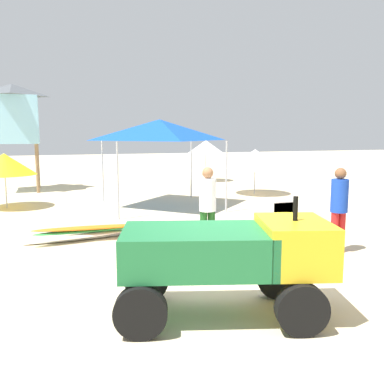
{
  "coord_description": "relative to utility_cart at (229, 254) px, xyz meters",
  "views": [
    {
      "loc": [
        -2.52,
        -5.59,
        2.26
      ],
      "look_at": [
        0.18,
        2.25,
        1.1
      ],
      "focal_mm": 39.64,
      "sensor_mm": 36.0,
      "label": 1
    }
  ],
  "objects": [
    {
      "name": "ground",
      "position": [
        0.46,
        0.99,
        -0.78
      ],
      "size": [
        80.0,
        80.0,
        0.0
      ],
      "primitive_type": "plane",
      "color": "beige"
    },
    {
      "name": "utility_cart",
      "position": [
        0.0,
        0.0,
        0.0
      ],
      "size": [
        2.78,
        1.91,
        1.5
      ],
      "color": "#1E6B38",
      "rests_on": "ground"
    },
    {
      "name": "stacked_plastic_chairs",
      "position": [
        2.28,
        2.55,
        -0.18
      ],
      "size": [
        0.48,
        0.48,
        1.02
      ],
      "color": "white",
      "rests_on": "ground"
    },
    {
      "name": "surfboard_pile",
      "position": [
        -1.3,
        4.41,
        -0.62
      ],
      "size": [
        2.62,
        0.77,
        0.32
      ],
      "color": "white",
      "rests_on": "ground"
    },
    {
      "name": "lifeguard_near_left",
      "position": [
        0.8,
        2.8,
        0.14
      ],
      "size": [
        0.32,
        0.32,
        1.62
      ],
      "color": "#194C19",
      "rests_on": "ground"
    },
    {
      "name": "lifeguard_near_center",
      "position": [
        3.1,
        1.9,
        0.14
      ],
      "size": [
        0.32,
        0.32,
        1.62
      ],
      "color": "red",
      "rests_on": "ground"
    },
    {
      "name": "popup_canopy",
      "position": [
        1.22,
        7.93,
        1.56
      ],
      "size": [
        3.13,
        3.13,
        2.67
      ],
      "color": "#B2B2B7",
      "rests_on": "ground"
    },
    {
      "name": "lifeguard_tower",
      "position": [
        -3.17,
        13.2,
        2.2
      ],
      "size": [
        1.98,
        1.98,
        4.1
      ],
      "color": "olive",
      "rests_on": "ground"
    },
    {
      "name": "beach_umbrella_left",
      "position": [
        -3.25,
        9.2,
        0.55
      ],
      "size": [
        1.85,
        1.85,
        1.66
      ],
      "color": "beige",
      "rests_on": "ground"
    },
    {
      "name": "beach_umbrella_mid",
      "position": [
        5.23,
        9.42,
        0.51
      ],
      "size": [
        2.09,
        2.09,
        1.66
      ],
      "color": "beige",
      "rests_on": "ground"
    },
    {
      "name": "beach_umbrella_far",
      "position": [
        5.03,
        13.98,
        0.84
      ],
      "size": [
        1.66,
        1.66,
        1.91
      ],
      "color": "beige",
      "rests_on": "ground"
    }
  ]
}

